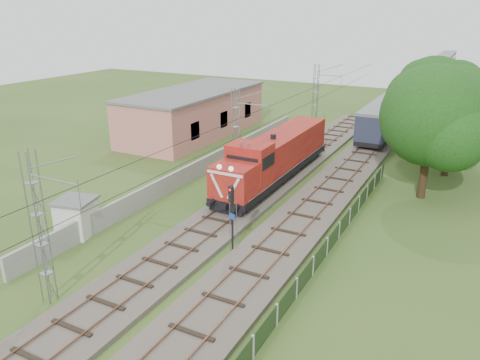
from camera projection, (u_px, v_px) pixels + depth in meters
The scene contains 15 objects.
ground at pixel (188, 247), 29.17m from camera, with size 140.00×140.00×0.00m, color #33511E.
track_main at pixel (240, 205), 34.92m from camera, with size 4.20×70.00×0.45m.
track_side at pixel (352, 167), 43.54m from camera, with size 4.20×80.00×0.45m.
catenary at pixel (236, 136), 39.04m from camera, with size 3.31×70.00×8.00m.
boundary_wall at pixel (202, 167), 41.73m from camera, with size 0.25×40.00×1.50m, color #9E9E99.
station_building at pixel (194, 112), 54.78m from camera, with size 8.40×20.40×5.22m.
fence at pixel (327, 247), 27.95m from camera, with size 0.12×32.00×1.20m.
locomotive at pixel (275, 156), 39.52m from camera, with size 3.08×17.57×4.46m.
coach_rake at pixel (427, 77), 84.21m from camera, with size 2.98×88.85×3.44m.
signal_post at pixel (232, 208), 27.37m from camera, with size 0.47×0.38×4.43m.
relay_hut at pixel (76, 217), 30.46m from camera, with size 2.88×2.88×2.47m.
tree_a at pixel (433, 117), 34.65m from camera, with size 7.99×7.61×10.35m.
tree_b at pixel (456, 108), 39.75m from camera, with size 7.47×7.12×9.69m.
tree_c at pixel (434, 95), 45.55m from camera, with size 7.61×7.25×9.87m.
tree_d at pixel (456, 91), 51.56m from camera, with size 6.85×6.53×8.88m.
Camera 1 is at (15.00, -21.44, 13.93)m, focal length 35.00 mm.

